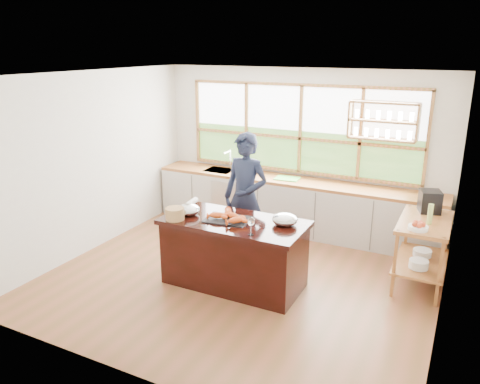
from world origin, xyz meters
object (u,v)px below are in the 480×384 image
Objects in this scene: island at (234,252)px; wicker_basket at (175,214)px; espresso_machine at (430,201)px; cook at (246,198)px.

wicker_basket is (-0.70, -0.30, 0.52)m from island.
wicker_basket is at bearing -165.99° from espresso_machine.
cook is 6.36× the size of espresso_machine.
wicker_basket is (-2.89, -1.77, -0.07)m from espresso_machine.
island is 0.96m from cook.
wicker_basket is at bearing -108.27° from cook.
cook is at bearing 66.77° from wicker_basket.
espresso_machine is 3.39m from wicker_basket.
espresso_machine is at bearing 20.42° from cook.
cook reaches higher than island.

